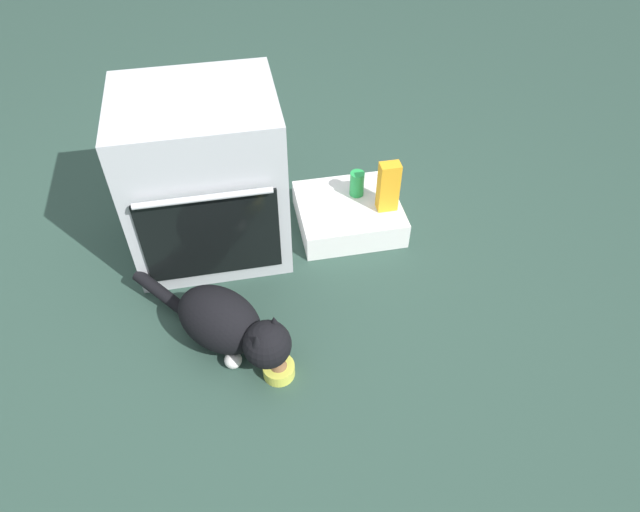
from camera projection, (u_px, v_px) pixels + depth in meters
name	position (u px, v px, depth m)	size (l,w,h in m)	color
ground	(225.00, 305.00, 2.33)	(8.00, 8.00, 0.00)	#284238
oven	(205.00, 177.00, 2.34)	(0.63, 0.58, 0.73)	#B7BABF
pantry_cabinet	(349.00, 213.00, 2.64)	(0.46, 0.42, 0.13)	white
food_bowl	(279.00, 369.00, 2.08)	(0.12, 0.12, 0.08)	#D1D14C
cat	(228.00, 324.00, 2.09)	(0.59, 0.59, 0.26)	black
soda_can	(357.00, 184.00, 2.60)	(0.07, 0.07, 0.12)	green
juice_carton	(388.00, 187.00, 2.49)	(0.09, 0.06, 0.24)	orange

